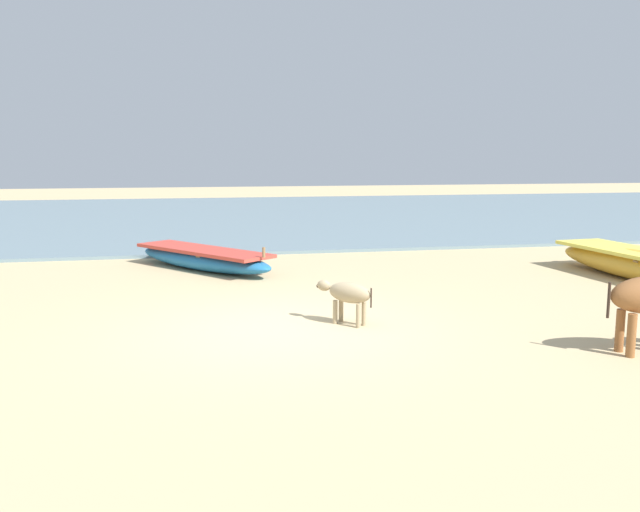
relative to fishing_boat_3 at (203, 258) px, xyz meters
name	(u,v)px	position (x,y,z in m)	size (l,w,h in m)	color
ground	(283,329)	(0.99, -5.11, -0.24)	(80.00, 80.00, 0.00)	tan
sea_water	(223,216)	(0.99, 11.74, -0.20)	(60.00, 20.00, 0.08)	slate
fishing_boat_3	(203,258)	(0.00, 0.00, 0.00)	(3.17, 3.68, 0.64)	#1E669E
calf_near_dun	(348,294)	(1.94, -5.00, 0.20)	(0.76, 0.81, 0.62)	tan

